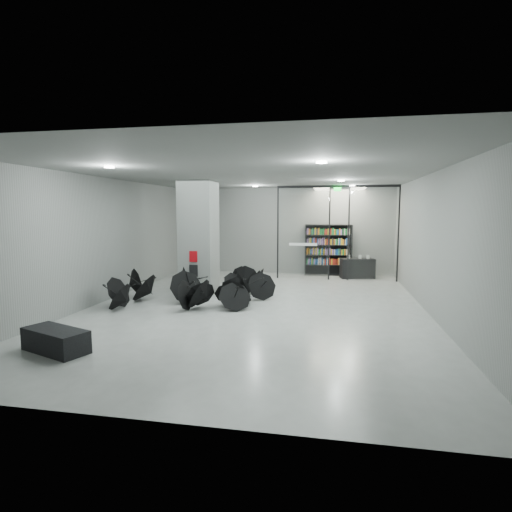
% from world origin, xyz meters
% --- Properties ---
extents(room, '(14.00, 14.02, 4.01)m').
position_xyz_m(room, '(0.00, 0.00, 2.84)').
color(room, gray).
rests_on(room, ground).
extents(column, '(1.20, 1.20, 4.00)m').
position_xyz_m(column, '(-2.50, 2.00, 2.00)').
color(column, slate).
rests_on(column, ground).
extents(fire_cabinet, '(0.28, 0.04, 0.38)m').
position_xyz_m(fire_cabinet, '(-2.50, 1.38, 1.35)').
color(fire_cabinet, '#A50A07').
rests_on(fire_cabinet, column).
extents(info_panel, '(0.30, 0.03, 0.42)m').
position_xyz_m(info_panel, '(-2.50, 1.38, 0.85)').
color(info_panel, black).
rests_on(info_panel, column).
extents(exit_sign, '(0.30, 0.06, 0.15)m').
position_xyz_m(exit_sign, '(2.40, 5.30, 3.82)').
color(exit_sign, '#0CE533').
rests_on(exit_sign, room).
extents(glass_partition, '(5.06, 0.08, 4.00)m').
position_xyz_m(glass_partition, '(2.39, 5.50, 2.18)').
color(glass_partition, silver).
rests_on(glass_partition, ground).
extents(bench, '(1.62, 1.11, 0.48)m').
position_xyz_m(bench, '(-3.37, -4.72, 0.24)').
color(bench, black).
rests_on(bench, ground).
extents(bookshelf, '(2.14, 0.62, 2.32)m').
position_xyz_m(bookshelf, '(2.05, 6.75, 1.16)').
color(bookshelf, black).
rests_on(bookshelf, ground).
extents(shop_counter, '(1.53, 0.88, 0.86)m').
position_xyz_m(shop_counter, '(3.33, 6.10, 0.43)').
color(shop_counter, black).
rests_on(shop_counter, ground).
extents(umbrella_cluster, '(5.53, 4.62, 1.29)m').
position_xyz_m(umbrella_cluster, '(-1.70, 0.50, 0.30)').
color(umbrella_cluster, black).
rests_on(umbrella_cluster, ground).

